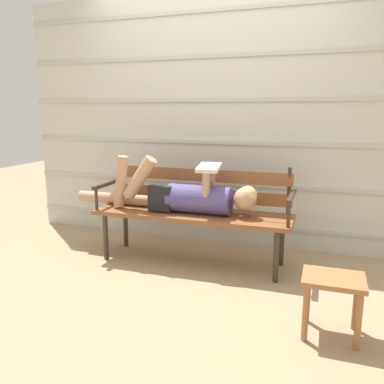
{
  "coord_description": "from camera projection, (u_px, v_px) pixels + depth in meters",
  "views": [
    {
      "loc": [
        1.07,
        -3.04,
        1.32
      ],
      "look_at": [
        0.0,
        0.09,
        0.63
      ],
      "focal_mm": 37.14,
      "sensor_mm": 36.0,
      "label": 1
    }
  ],
  "objects": [
    {
      "name": "ground_plane",
      "position": [
        189.0,
        265.0,
        3.43
      ],
      "size": [
        12.0,
        12.0,
        0.0
      ],
      "primitive_type": "plane",
      "color": "tan"
    },
    {
      "name": "house_siding",
      "position": [
        214.0,
        121.0,
        3.87
      ],
      "size": [
        4.04,
        0.08,
        2.42
      ],
      "color": "beige",
      "rests_on": "ground"
    },
    {
      "name": "park_bench",
      "position": [
        195.0,
        206.0,
        3.47
      ],
      "size": [
        1.71,
        0.49,
        0.85
      ],
      "color": "brown",
      "rests_on": "ground"
    },
    {
      "name": "reclining_person",
      "position": [
        183.0,
        195.0,
        3.41
      ],
      "size": [
        1.71,
        0.27,
        0.49
      ],
      "color": "#514784"
    },
    {
      "name": "footstool",
      "position": [
        333.0,
        290.0,
        2.32
      ],
      "size": [
        0.35,
        0.28,
        0.37
      ],
      "color": "#9E6638",
      "rests_on": "ground"
    }
  ]
}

